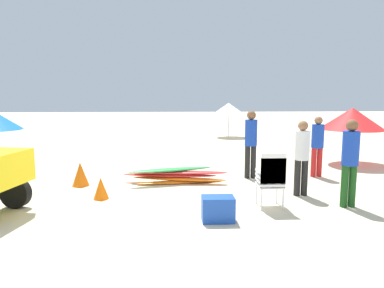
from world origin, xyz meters
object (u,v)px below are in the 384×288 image
Objects in this scene: lifeguard_near_left at (251,139)px; surfboard_pile at (176,175)px; lifeguard_near_right at (350,157)px; beach_umbrella_mid at (352,119)px; stacked_plastic_chairs at (271,176)px; cooler_box at (218,209)px; beach_umbrella_far at (229,108)px; traffic_cone_far at (101,188)px; lifeguard_near_center at (302,153)px; traffic_cone_near at (80,174)px; lifeguard_far_right at (317,142)px.

surfboard_pile is at bearing -166.44° from lifeguard_near_left.
lifeguard_near_right is (1.39, -2.55, -0.04)m from lifeguard_near_left.
lifeguard_near_left is 4.06m from beach_umbrella_mid.
stacked_plastic_chairs is 1.97× the size of cooler_box.
stacked_plastic_chairs is 0.56× the size of beach_umbrella_mid.
beach_umbrella_far reaches higher than lifeguard_near_right.
traffic_cone_far is at bearing 166.50° from stacked_plastic_chairs.
beach_umbrella_mid reaches higher than lifeguard_near_right.
traffic_cone_far is 0.83× the size of cooler_box.
cooler_box is at bearing -134.67° from beach_umbrella_mid.
traffic_cone_far is at bearing 170.81° from lifeguard_near_right.
beach_umbrella_far is (0.15, 11.08, 0.55)m from lifeguard_near_center.
stacked_plastic_chairs is at bearing -25.45° from traffic_cone_near.
stacked_plastic_chairs is at bearing -131.23° from beach_umbrella_mid.
lifeguard_far_right reaches higher than surfboard_pile.
beach_umbrella_far is 3.06× the size of traffic_cone_near.
surfboard_pile is at bearing 155.79° from lifeguard_near_center.
lifeguard_near_left is at bearing -154.07° from beach_umbrella_mid.
traffic_cone_near is (-4.15, 1.97, -0.36)m from stacked_plastic_chairs.
beach_umbrella_mid reaches higher than lifeguard_near_center.
lifeguard_far_right reaches higher than stacked_plastic_chairs.
lifeguard_near_left is 1.00× the size of beach_umbrella_far.
lifeguard_far_right is at bearing -136.52° from beach_umbrella_mid.
beach_umbrella_far reaches higher than stacked_plastic_chairs.
beach_umbrella_mid is at bearing 25.90° from traffic_cone_far.
lifeguard_near_left reaches higher than stacked_plastic_chairs.
lifeguard_near_left reaches higher than lifeguard_near_center.
traffic_cone_far is (-1.60, -1.26, 0.03)m from surfboard_pile.
traffic_cone_far is at bearing -58.11° from traffic_cone_near.
lifeguard_near_left is at bearing 86.38° from stacked_plastic_chairs.
beach_umbrella_far is at bearing 84.93° from stacked_plastic_chairs.
traffic_cone_near is 4.00m from cooler_box.
lifeguard_far_right is at bearing 1.41° from lifeguard_near_left.
stacked_plastic_chairs is at bearing -136.69° from lifeguard_near_center.
lifeguard_near_right is 5.10m from traffic_cone_far.
surfboard_pile is 6.19m from beach_umbrella_mid.
stacked_plastic_chairs is 2.81m from surfboard_pile.
beach_umbrella_mid reaches higher than traffic_cone_far.
lifeguard_near_left is at bearing 113.45° from lifeguard_near_center.
lifeguard_far_right is at bearing 18.27° from traffic_cone_far.
lifeguard_near_center reaches higher than surfboard_pile.
lifeguard_near_center is 0.83× the size of beach_umbrella_mid.
beach_umbrella_mid reaches higher than cooler_box.
lifeguard_near_center is at bearing -12.51° from traffic_cone_near.
cooler_box is (-3.10, -3.25, -0.72)m from lifeguard_far_right.
lifeguard_near_center is at bearing 127.74° from lifeguard_near_right.
stacked_plastic_chairs is 3.29m from lifeguard_far_right.
traffic_cone_far is (-4.49, -11.11, -1.26)m from beach_umbrella_far.
stacked_plastic_chairs is 1.28m from lifeguard_near_center.
lifeguard_far_right is 3.47× the size of traffic_cone_far.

